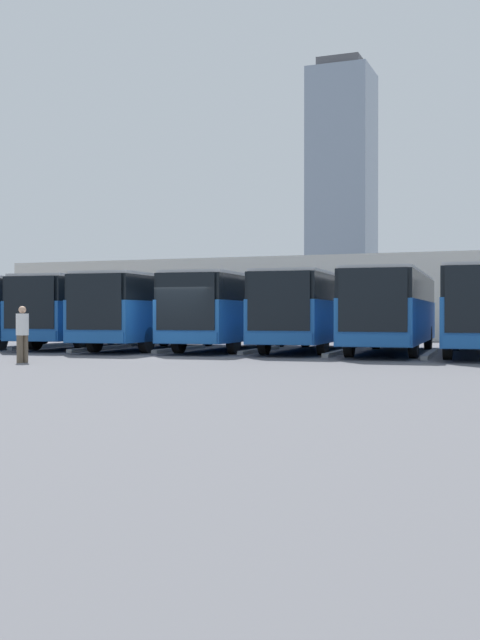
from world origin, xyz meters
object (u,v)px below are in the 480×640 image
(bus_3, at_px, (234,309))
(bus_5, at_px, (98,309))
(bus_6, at_px, (22,309))
(pedestrian, at_px, (22,332))
(bus_4, at_px, (156,309))
(bus_2, at_px, (313,308))
(bus_1, at_px, (393,308))

(bus_3, xyz_separation_m, bus_5, (6.86, -0.21, 0.00))
(bus_5, distance_m, bus_6, 3.57)
(bus_5, distance_m, pedestrian, 11.93)
(bus_3, relative_size, bus_5, 1.00)
(bus_3, relative_size, bus_4, 1.00)
(bus_5, relative_size, bus_6, 1.00)
(bus_2, height_order, bus_6, same)
(bus_1, xyz_separation_m, bus_4, (10.29, 0.16, 0.00))
(bus_1, distance_m, bus_2, 3.50)
(bus_2, bearing_deg, bus_6, 0.19)
(bus_3, distance_m, bus_5, 6.86)
(pedestrian, bearing_deg, bus_2, -19.36)
(bus_5, xyz_separation_m, pedestrian, (-4.10, 11.18, -0.81))
(bus_6, bearing_deg, bus_4, 177.34)
(bus_5, bearing_deg, bus_1, 173.15)
(bus_3, xyz_separation_m, pedestrian, (2.76, 10.97, -0.81))
(bus_1, bearing_deg, bus_4, -3.28)
(bus_5, relative_size, pedestrian, 6.66)
(bus_3, xyz_separation_m, bus_6, (10.29, 0.78, 0.00))
(bus_2, distance_m, bus_4, 6.92)
(bus_5, height_order, pedestrian, bus_5)
(bus_1, bearing_deg, bus_2, -15.78)
(bus_6, relative_size, pedestrian, 6.66)
(bus_3, distance_m, pedestrian, 11.34)
(bus_2, xyz_separation_m, pedestrian, (6.19, 11.24, -0.81))
(bus_6, bearing_deg, bus_5, -168.17)
(bus_6, xyz_separation_m, pedestrian, (-7.53, 10.19, -0.81))
(bus_5, xyz_separation_m, bus_6, (3.43, 0.99, 0.00))
(bus_3, relative_size, pedestrian, 6.66)
(bus_4, height_order, bus_5, same)
(bus_2, relative_size, bus_5, 1.00)
(bus_3, bearing_deg, bus_6, 0.12)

